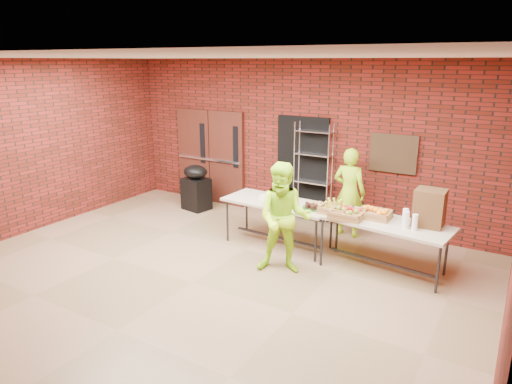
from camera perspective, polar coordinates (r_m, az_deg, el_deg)
room at (r=6.36m, az=-8.52°, el=1.76°), size 8.08×7.08×3.28m
double_doors at (r=10.44m, az=-5.74°, el=4.42°), size 1.78×0.12×2.10m
dark_doorway at (r=9.29m, az=5.78°, el=2.94°), size 1.10×0.06×2.10m
bronze_plaque at (r=8.58m, az=16.78°, el=4.65°), size 0.85×0.04×0.70m
wire_rack at (r=9.06m, az=7.09°, el=2.27°), size 0.74×0.25×2.01m
table_left at (r=7.95m, az=2.83°, el=-1.66°), size 1.98×0.90×0.80m
table_right at (r=7.22m, az=15.76°, el=-4.06°), size 2.05×1.06×0.81m
basket_bananas at (r=7.39m, az=9.88°, el=-2.13°), size 0.48×0.37×0.15m
basket_oranges at (r=7.29m, az=14.57°, el=-2.64°), size 0.49×0.38×0.15m
basket_apples at (r=7.18m, az=11.29°, el=-2.72°), size 0.50×0.39×0.16m
muffin_tray at (r=7.61m, az=7.35°, el=-1.71°), size 0.41×0.41×0.10m
napkin_box at (r=8.05m, az=1.21°, el=-0.66°), size 0.20×0.13×0.07m
coffee_dispenser at (r=7.13m, az=20.87°, el=-1.86°), size 0.42×0.38×0.55m
cup_stack_front at (r=6.95m, az=18.24°, el=-3.34°), size 0.09×0.09×0.26m
cup_stack_mid at (r=6.92m, az=19.24°, el=-3.60°), size 0.08×0.08×0.24m
cup_stack_back at (r=7.06m, az=18.16°, el=-3.02°), size 0.09×0.09×0.26m
covered_grill at (r=10.02m, az=-7.50°, el=0.58°), size 0.61×0.54×0.99m
volunteer_woman at (r=8.53m, az=11.57°, el=-0.05°), size 0.61×0.41×1.66m
volunteer_man at (r=6.90m, az=3.54°, el=-3.32°), size 1.02×0.91×1.73m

